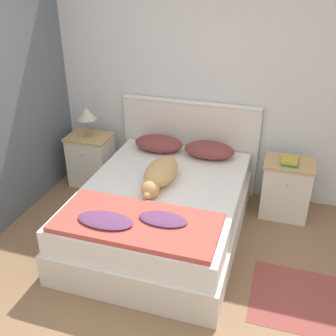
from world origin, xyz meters
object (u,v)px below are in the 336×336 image
object	(u,v)px
dog	(160,174)
book_stack	(290,161)
nightstand_left	(91,160)
nightstand_right	(286,188)
pillow_left	(159,143)
pillow_right	(209,150)
bed	(162,211)
table_lamp	(87,114)

from	to	relation	value
dog	book_stack	distance (m)	1.34
nightstand_left	nightstand_right	distance (m)	2.28
pillow_left	pillow_right	size ratio (longest dim) A/B	1.00
pillow_left	pillow_right	world-z (taller)	same
pillow_left	nightstand_left	bearing A→B (deg)	-177.39
bed	nightstand_left	world-z (taller)	nightstand_left
book_stack	dog	bearing A→B (deg)	-151.32
nightstand_left	dog	bearing A→B (deg)	-31.01
nightstand_left	table_lamp	size ratio (longest dim) A/B	1.77
bed	pillow_right	distance (m)	0.90
nightstand_right	dog	bearing A→B (deg)	-150.67
pillow_left	table_lamp	size ratio (longest dim) A/B	1.55
book_stack	table_lamp	distance (m)	2.29
bed	nightstand_right	world-z (taller)	nightstand_right
bed	table_lamp	xyz separation A→B (m)	(-1.14, 0.73, 0.63)
pillow_right	dog	bearing A→B (deg)	-115.10
pillow_right	dog	world-z (taller)	dog
nightstand_right	dog	size ratio (longest dim) A/B	0.77
pillow_left	dog	distance (m)	0.75
pillow_left	pillow_right	bearing A→B (deg)	0.00
nightstand_left	dog	distance (m)	1.33
nightstand_left	bed	bearing A→B (deg)	-32.84
bed	book_stack	size ratio (longest dim) A/B	9.00
pillow_right	book_stack	distance (m)	0.85
dog	table_lamp	distance (m)	1.31
nightstand_right	pillow_left	size ratio (longest dim) A/B	1.14
nightstand_right	dog	world-z (taller)	dog
nightstand_left	book_stack	size ratio (longest dim) A/B	2.83
nightstand_right	book_stack	bearing A→B (deg)	-103.33
nightstand_left	pillow_right	xyz separation A→B (m)	(1.43, 0.04, 0.31)
bed	dog	distance (m)	0.38
bed	nightstand_left	xyz separation A→B (m)	(-1.14, 0.74, 0.05)
nightstand_right	pillow_left	world-z (taller)	pillow_left
nightstand_left	book_stack	world-z (taller)	book_stack
bed	pillow_right	bearing A→B (deg)	69.49
book_stack	pillow_left	bearing A→B (deg)	177.64
pillow_right	book_stack	size ratio (longest dim) A/B	2.47
book_stack	bed	bearing A→B (deg)	-147.77
dog	table_lamp	world-z (taller)	table_lamp
book_stack	nightstand_left	bearing A→B (deg)	179.50
bed	nightstand_left	size ratio (longest dim) A/B	3.19
nightstand_left	nightstand_right	xyz separation A→B (m)	(2.28, 0.00, 0.00)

